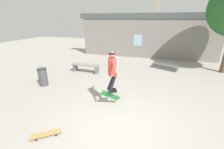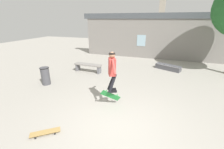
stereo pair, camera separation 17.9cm
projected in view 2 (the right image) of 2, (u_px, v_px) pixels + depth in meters
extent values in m
plane|color=#A39E93|center=(117.00, 123.00, 4.78)|extent=(40.00, 40.00, 0.00)
cube|color=gray|center=(150.00, 39.00, 12.26)|extent=(11.02, 0.40, 3.14)
cube|color=#474C51|center=(152.00, 16.00, 11.63)|extent=(11.57, 0.52, 0.43)
cube|color=gray|center=(163.00, 5.00, 11.15)|extent=(0.44, 0.44, 1.10)
cube|color=#99B7C6|center=(141.00, 41.00, 12.31)|extent=(0.70, 0.02, 0.90)
cube|color=gray|center=(88.00, 65.00, 9.22)|extent=(1.77, 0.50, 0.08)
cube|color=slate|center=(78.00, 67.00, 9.57)|extent=(0.14, 0.36, 0.44)
cube|color=slate|center=(99.00, 70.00, 9.05)|extent=(0.14, 0.36, 0.44)
cube|color=#4C4C51|center=(168.00, 67.00, 9.74)|extent=(1.63, 1.06, 0.33)
cube|color=#B7B7BC|center=(167.00, 66.00, 9.54)|extent=(1.46, 0.67, 0.02)
cylinder|color=#47474C|center=(45.00, 76.00, 7.47)|extent=(0.41, 0.41, 0.89)
torus|color=black|center=(44.00, 68.00, 7.32)|extent=(0.45, 0.45, 0.04)
cube|color=#B23833|center=(112.00, 67.00, 5.16)|extent=(0.36, 0.41, 0.61)
sphere|color=#A37556|center=(112.00, 55.00, 5.01)|extent=(0.28, 0.28, 0.21)
ellipsoid|color=black|center=(112.00, 54.00, 5.00)|extent=(0.30, 0.30, 0.12)
cylinder|color=black|center=(112.00, 82.00, 5.45)|extent=(0.37, 0.19, 0.69)
cube|color=black|center=(112.00, 89.00, 5.56)|extent=(0.28, 0.21, 0.07)
cylinder|color=black|center=(112.00, 83.00, 5.29)|extent=(0.31, 0.31, 0.69)
cube|color=black|center=(113.00, 91.00, 5.40)|extent=(0.28, 0.21, 0.07)
cylinder|color=#B23833|center=(110.00, 60.00, 5.49)|extent=(0.32, 0.52, 0.42)
cylinder|color=#B23833|center=(114.00, 67.00, 4.75)|extent=(0.32, 0.52, 0.42)
cube|color=#237F38|center=(111.00, 96.00, 5.58)|extent=(0.68, 0.42, 0.58)
cylinder|color=green|center=(117.00, 95.00, 5.67)|extent=(0.07, 0.07, 0.06)
cylinder|color=green|center=(114.00, 99.00, 5.77)|extent=(0.07, 0.07, 0.06)
cylinder|color=green|center=(107.00, 90.00, 5.47)|extent=(0.07, 0.07, 0.06)
cylinder|color=green|center=(103.00, 94.00, 5.57)|extent=(0.07, 0.07, 0.06)
cube|color=#AD894C|center=(45.00, 132.00, 4.29)|extent=(0.77, 0.67, 0.02)
cylinder|color=black|center=(55.00, 129.00, 4.48)|extent=(0.05, 0.05, 0.05)
cylinder|color=black|center=(55.00, 134.00, 4.29)|extent=(0.05, 0.05, 0.05)
cylinder|color=black|center=(36.00, 133.00, 4.33)|extent=(0.05, 0.05, 0.05)
cylinder|color=black|center=(35.00, 138.00, 4.13)|extent=(0.05, 0.05, 0.05)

